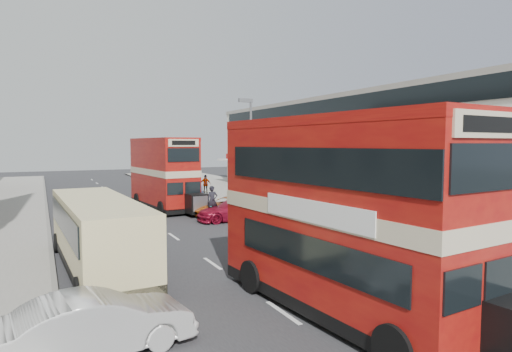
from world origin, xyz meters
TOP-DOWN VIEW (x-y plane):
  - ground at (0.00, 0.00)m, footprint 160.00×160.00m
  - road_surface at (0.00, 20.00)m, footprint 12.00×90.00m
  - pavement_right at (12.00, 20.00)m, footprint 12.00×90.00m
  - kerb_left at (-6.10, 20.00)m, footprint 0.20×90.00m
  - kerb_right at (6.10, 20.00)m, footprint 0.20×90.00m
  - commercial_row at (19.95, 22.00)m, footprint 9.90×46.20m
  - street_lamp at (6.52, 18.00)m, footprint 1.00×0.20m
  - bus_main at (1.56, 1.27)m, footprint 3.70×10.38m
  - bus_second at (2.11, 24.26)m, footprint 3.52×9.74m
  - coach at (-4.41, 9.29)m, footprint 3.06×10.13m
  - car_left_front at (-5.32, 1.68)m, footprint 4.78×2.22m
  - car_right_a at (5.00, 17.15)m, footprint 5.09×2.25m
  - car_right_b at (5.24, 19.00)m, footprint 4.97×2.46m
  - car_right_c at (5.48, 31.46)m, footprint 4.51×2.14m
  - pedestrian_near at (8.42, 15.26)m, footprint 0.83×0.71m
  - pedestrian_far at (8.17, 31.73)m, footprint 1.16×0.70m
  - cyclist at (3.74, 17.94)m, footprint 0.80×1.97m

SIDE VIEW (x-z plane):
  - ground at x=0.00m, z-range 0.00..0.00m
  - road_surface at x=0.00m, z-range 0.00..0.01m
  - pavement_right at x=12.00m, z-range 0.00..0.15m
  - kerb_left at x=-6.10m, z-range -0.01..0.15m
  - kerb_right at x=6.10m, z-range -0.01..0.15m
  - car_right_b at x=5.24m, z-range 0.00..1.35m
  - car_right_a at x=5.00m, z-range 0.00..1.45m
  - car_right_c at x=5.48m, z-range 0.00..1.49m
  - car_left_front at x=-5.32m, z-range 0.00..1.52m
  - cyclist at x=3.74m, z-range -0.37..1.91m
  - pedestrian_far at x=8.17m, z-range 0.15..1.99m
  - pedestrian_near at x=8.42m, z-range 0.15..2.07m
  - coach at x=-4.41m, z-range 0.24..2.89m
  - bus_second at x=2.11m, z-range 0.14..5.46m
  - bus_main at x=1.56m, z-range 0.15..5.82m
  - commercial_row at x=19.95m, z-range 0.05..9.35m
  - street_lamp at x=6.52m, z-range 0.72..8.85m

